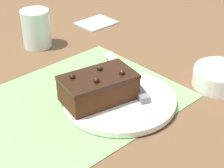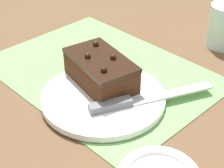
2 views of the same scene
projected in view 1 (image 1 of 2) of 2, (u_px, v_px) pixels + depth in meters
name	position (u px, v px, depth m)	size (l,w,h in m)	color
ground_plane	(70.00, 105.00, 0.78)	(3.00, 3.00, 0.00)	brown
placemat_woven	(70.00, 104.00, 0.78)	(0.46, 0.34, 0.00)	#7AB266
cake_plate	(120.00, 100.00, 0.78)	(0.23, 0.23, 0.01)	white
chocolate_cake	(98.00, 87.00, 0.76)	(0.16, 0.12, 0.06)	#472614
serving_knife	(131.00, 83.00, 0.82)	(0.12, 0.23, 0.01)	slate
drinking_glass	(36.00, 29.00, 1.00)	(0.08, 0.08, 0.10)	silver
small_bowl	(219.00, 76.00, 0.83)	(0.12, 0.12, 0.05)	white
folded_napkin	(96.00, 22.00, 1.16)	(0.11, 0.09, 0.01)	silver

